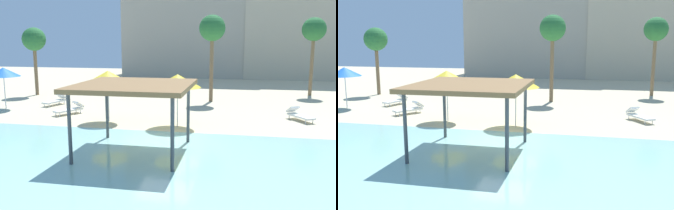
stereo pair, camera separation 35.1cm
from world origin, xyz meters
The scene contains 13 objects.
ground_plane centered at (0.00, 0.00, 0.00)m, with size 80.00×80.00×0.00m, color beige.
lagoon_water centered at (0.00, -5.25, 0.02)m, with size 44.00×13.50×0.04m, color #99D1C6.
shade_pavilion centered at (-0.80, -2.05, 2.69)m, with size 4.50×4.50×2.86m.
beach_umbrella_yellow_0 centered at (-3.93, 3.35, 2.57)m, with size 2.14×2.14×2.87m.
beach_umbrella_blue_3 centered at (-12.07, 5.64, 2.46)m, with size 2.17×2.17×2.76m.
beach_umbrella_yellow_4 centered at (0.10, 2.85, 2.45)m, with size 2.48×2.48×2.79m.
lounge_chair_1 centered at (-9.45, 7.58, 0.33)m, with size 1.12×1.99×0.74m.
lounge_chair_2 centered at (-6.99, 4.82, 0.33)m, with size 1.51×1.93×0.74m.
lounge_chair_3 centered at (6.68, 5.70, 0.33)m, with size 1.47×1.94×0.74m.
palm_tree_1 centered at (1.19, 11.16, 5.24)m, with size 1.90×1.90×6.34m.
palm_tree_2 centered at (-13.38, 11.73, 4.49)m, with size 1.90×1.90×5.55m.
palm_tree_3 centered at (9.00, 15.89, 5.24)m, with size 1.90×1.90×6.34m.
hotel_block_0 centered at (-2.24, 33.26, 8.54)m, with size 17.76×11.84×17.08m, color #B2A893.
Camera 2 is at (3.68, -15.83, 4.58)m, focal length 39.12 mm.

